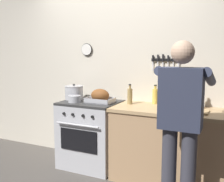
% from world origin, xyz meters
% --- Properties ---
extents(wall_back, '(6.00, 0.13, 2.60)m').
position_xyz_m(wall_back, '(-0.00, 1.35, 1.30)').
color(wall_back, beige).
rests_on(wall_back, ground).
extents(counter_block, '(2.03, 0.65, 0.90)m').
position_xyz_m(counter_block, '(1.21, 0.99, 0.46)').
color(counter_block, tan).
rests_on(counter_block, ground).
extents(stove, '(0.76, 0.67, 0.90)m').
position_xyz_m(stove, '(-0.22, 0.99, 0.45)').
color(stove, '#BCBCC1').
rests_on(stove, ground).
extents(person_cook, '(0.51, 0.63, 1.66)m').
position_xyz_m(person_cook, '(1.11, 0.36, 0.95)').
color(person_cook, '#383842').
rests_on(person_cook, ground).
extents(roasting_pan, '(0.35, 0.26, 0.18)m').
position_xyz_m(roasting_pan, '(-0.06, 0.97, 0.98)').
color(roasting_pan, '#B7B7BC').
rests_on(roasting_pan, stove).
extents(stock_pot, '(0.26, 0.26, 0.22)m').
position_xyz_m(stock_pot, '(-0.51, 1.04, 1.00)').
color(stock_pot, '#B7B7BC').
rests_on(stock_pot, stove).
extents(saucepan, '(0.17, 0.17, 0.09)m').
position_xyz_m(saucepan, '(-0.39, 0.86, 0.94)').
color(saucepan, '#B7B7BC').
rests_on(saucepan, stove).
extents(cutting_board, '(0.36, 0.24, 0.02)m').
position_xyz_m(cutting_board, '(1.12, 0.92, 0.91)').
color(cutting_board, tan).
rests_on(cutting_board, counter_block).
extents(bottle_wine_red, '(0.08, 0.08, 0.31)m').
position_xyz_m(bottle_wine_red, '(1.16, 1.12, 1.03)').
color(bottle_wine_red, '#47141E').
rests_on(bottle_wine_red, counter_block).
extents(bottle_cooking_oil, '(0.07, 0.07, 0.25)m').
position_xyz_m(bottle_cooking_oil, '(0.61, 1.21, 1.00)').
color(bottle_cooking_oil, gold).
rests_on(bottle_cooking_oil, counter_block).
extents(bottle_olive_oil, '(0.06, 0.06, 0.26)m').
position_xyz_m(bottle_olive_oil, '(0.95, 1.20, 1.01)').
color(bottle_olive_oil, '#385623').
rests_on(bottle_olive_oil, counter_block).
extents(bottle_vinegar, '(0.06, 0.06, 0.25)m').
position_xyz_m(bottle_vinegar, '(0.32, 1.06, 1.01)').
color(bottle_vinegar, '#997F4C').
rests_on(bottle_vinegar, counter_block).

